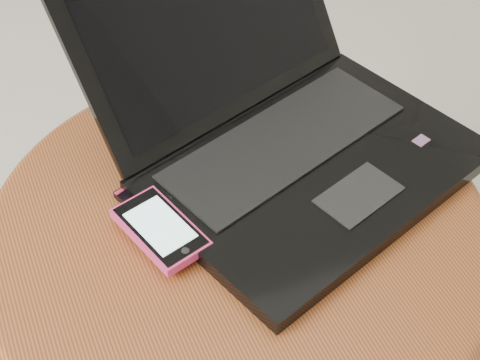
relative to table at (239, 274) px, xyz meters
name	(u,v)px	position (x,y,z in m)	size (l,w,h in m)	color
table	(239,274)	(0.00, 0.00, 0.00)	(0.60, 0.60, 0.48)	#4D2617
laptop	(283,127)	(0.10, 0.08, 0.14)	(0.49, 0.49, 0.22)	black
phone_black	(158,206)	(-0.08, 0.05, 0.11)	(0.09, 0.11, 0.01)	black
phone_pink	(160,229)	(-0.09, 0.01, 0.12)	(0.09, 0.13, 0.01)	#E93677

